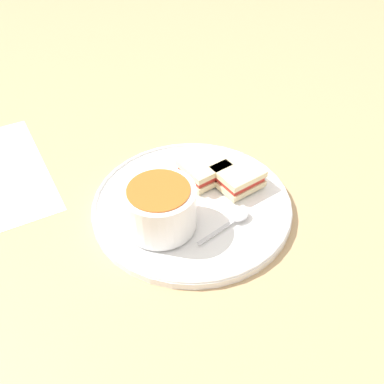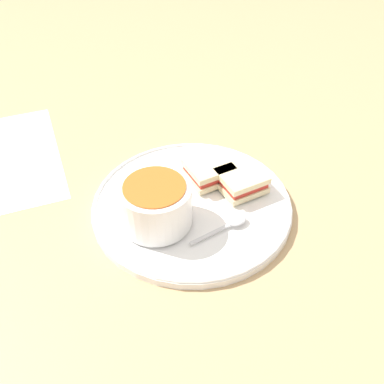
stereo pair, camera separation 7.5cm
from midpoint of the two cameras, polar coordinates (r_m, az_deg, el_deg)
name	(u,v)px [view 1 (the left image)]	position (r m, az deg, el deg)	size (l,w,h in m)	color
ground_plane	(192,208)	(0.77, -2.76, -2.22)	(2.40, 2.40, 0.00)	tan
plate	(192,205)	(0.77, -2.79, -1.75)	(0.34, 0.34, 0.02)	white
soup_bowl	(158,206)	(0.70, -7.40, -1.90)	(0.12, 0.12, 0.07)	white
spoon	(237,218)	(0.73, 2.78, -3.44)	(0.11, 0.03, 0.01)	silver
sandwich_half_near	(238,176)	(0.78, 3.13, 1.86)	(0.09, 0.08, 0.03)	beige
sandwich_half_far	(204,169)	(0.80, -1.17, 2.77)	(0.09, 0.08, 0.03)	beige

